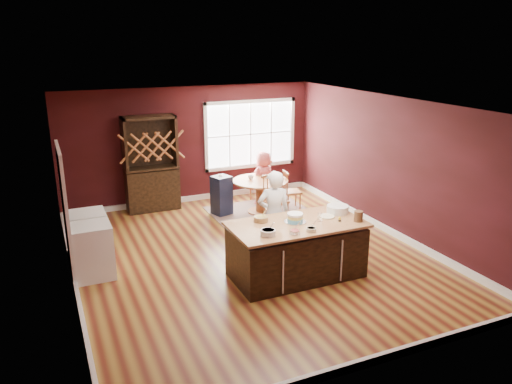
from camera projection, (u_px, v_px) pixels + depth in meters
room_shell at (250, 184)px, 8.56m from camera, size 7.00×7.00×7.00m
window at (250, 134)px, 12.12m from camera, size 2.36×0.10×1.66m
doorway at (66, 214)px, 8.04m from camera, size 0.08×1.26×2.13m
kitchen_island at (296, 251)px, 8.08m from camera, size 2.16×1.13×0.92m
dining_table at (260, 189)px, 11.02m from camera, size 1.23×1.23×0.75m
baker at (274, 215)px, 8.67m from camera, size 0.65×0.50×1.59m
layer_cake at (295, 218)px, 7.97m from camera, size 0.36×0.36×0.15m
bowl_blue at (268, 233)px, 7.44m from camera, size 0.23×0.23×0.09m
bowl_yellow at (261, 219)px, 8.00m from camera, size 0.23×0.23×0.09m
bowl_pink at (295, 232)px, 7.50m from camera, size 0.17×0.17×0.06m
bowl_olive at (311, 230)px, 7.59m from camera, size 0.15×0.15×0.06m
drinking_glass at (320, 217)px, 7.99m from camera, size 0.07×0.07×0.15m
dinner_plate at (327, 216)px, 8.21m from camera, size 0.26×0.26×0.02m
white_tub at (338, 209)px, 8.40m from camera, size 0.37×0.37×0.13m
stoneware_crock at (358, 216)px, 7.99m from camera, size 0.14×0.14×0.17m
toy_figurine at (340, 219)px, 8.01m from camera, size 0.05×0.05×0.08m
rug at (260, 212)px, 11.18m from camera, size 2.18×1.68×0.01m
chair_east at (292, 190)px, 11.27m from camera, size 0.41×0.43×0.90m
chair_south at (275, 200)px, 10.36m from camera, size 0.55×0.54×1.05m
chair_north at (260, 180)px, 11.89m from camera, size 0.52×0.51×1.00m
seated_woman at (264, 178)px, 11.53m from camera, size 0.71×0.57×1.26m
high_chair at (222, 195)px, 10.94m from camera, size 0.46×0.46×0.90m
toddler at (223, 177)px, 10.96m from camera, size 0.18×0.14×0.26m
table_plate at (273, 179)px, 11.00m from camera, size 0.20×0.20×0.02m
table_cup at (251, 177)px, 11.00m from camera, size 0.14×0.14×0.09m
hutch at (151, 164)px, 11.07m from camera, size 1.16×0.48×2.13m
washer at (93, 251)px, 8.05m from camera, size 0.62×0.60×0.90m
dryer at (88, 237)px, 8.61m from camera, size 0.62×0.60×0.90m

